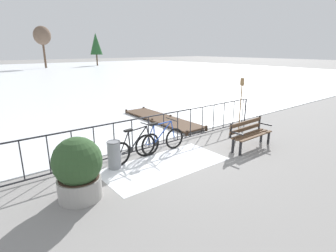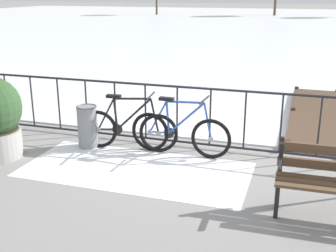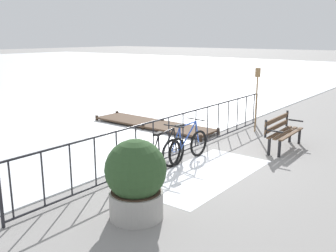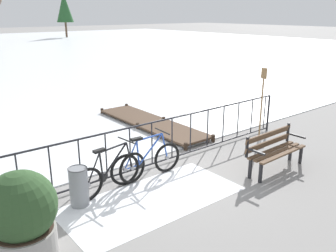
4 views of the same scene
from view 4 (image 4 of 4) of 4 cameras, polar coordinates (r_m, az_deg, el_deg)
ground_plane at (r=8.03m, az=-4.18°, el=-7.02°), size 160.00×160.00×0.00m
snow_patch at (r=6.86m, az=-2.40°, el=-11.55°), size 3.41×1.61×0.01m
railing_fence at (r=7.81m, az=-4.27°, el=-3.29°), size 9.06×0.06×1.07m
bicycle_near_railing at (r=7.53m, az=-3.41°, el=-5.68°), size 1.71×0.52×0.97m
bicycle_second at (r=7.05m, az=-9.06°, el=-7.57°), size 1.71×0.52×0.97m
park_bench at (r=8.21m, az=16.46°, el=-3.32°), size 1.61×0.52×0.89m
planter_with_shrub at (r=5.48m, az=-22.19°, el=-13.10°), size 1.00×1.00×1.32m
trash_bin at (r=6.70m, az=-13.97°, el=-9.28°), size 0.35×0.35×0.73m
oar_upright at (r=9.79m, az=14.69°, el=4.04°), size 0.04×0.16×1.98m
wooden_dock at (r=10.98m, az=-2.72°, el=0.56°), size 1.10×4.43×0.20m
tree_east_mid at (r=51.98m, az=-16.14°, el=17.63°), size 2.20×2.20×5.81m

